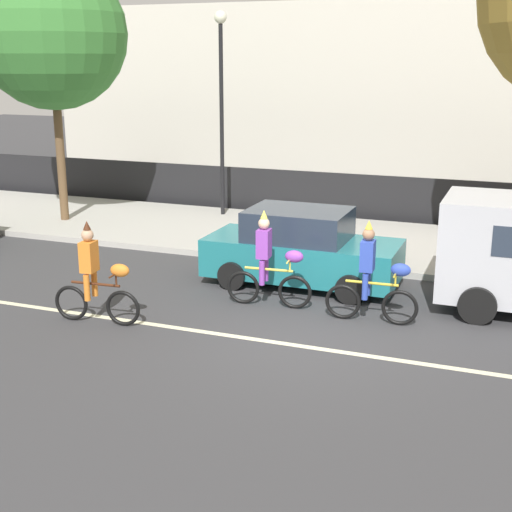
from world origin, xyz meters
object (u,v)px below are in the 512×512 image
at_px(parade_cyclist_orange, 96,279).
at_px(street_lamp_post, 221,84).
at_px(parade_cyclist_purple, 269,265).
at_px(parked_car_teal, 301,249).
at_px(parade_cyclist_cobalt, 373,278).

bearing_deg(parade_cyclist_orange, street_lamp_post, 98.95).
distance_m(parade_cyclist_orange, parade_cyclist_purple, 3.30).
bearing_deg(parked_car_teal, street_lamp_post, 127.93).
height_order(parade_cyclist_orange, street_lamp_post, street_lamp_post).
bearing_deg(parade_cyclist_purple, parade_cyclist_orange, -142.58).
bearing_deg(parked_car_teal, parade_cyclist_purple, -95.54).
height_order(parade_cyclist_cobalt, parked_car_teal, parade_cyclist_cobalt).
bearing_deg(parade_cyclist_cobalt, parade_cyclist_orange, -158.38).
bearing_deg(parade_cyclist_purple, street_lamp_post, 120.16).
xyz_separation_m(parade_cyclist_orange, street_lamp_post, (-1.41, 8.94, 3.15)).
distance_m(parade_cyclist_cobalt, street_lamp_post, 9.86).
bearing_deg(parade_cyclist_cobalt, street_lamp_post, 130.68).
distance_m(parked_car_teal, street_lamp_post, 7.52).
bearing_deg(parade_cyclist_orange, parked_car_teal, 52.18).
xyz_separation_m(parade_cyclist_purple, parade_cyclist_cobalt, (2.06, -0.15, 0.00)).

